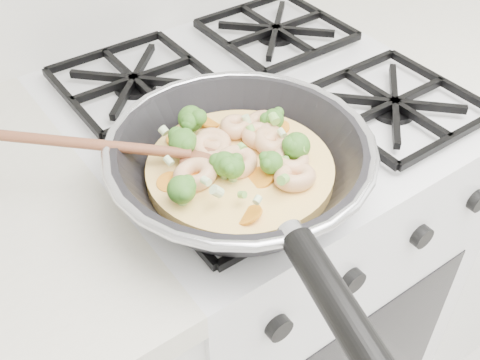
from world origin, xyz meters
TOP-DOWN VIEW (x-y plane):
  - stove at (0.00, 1.70)m, footprint 0.60×0.60m
  - skillet at (-0.16, 1.53)m, footprint 0.43×0.53m

SIDE VIEW (x-z plane):
  - stove at x=0.00m, z-range 0.00..0.92m
  - skillet at x=-0.16m, z-range 0.92..1.01m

